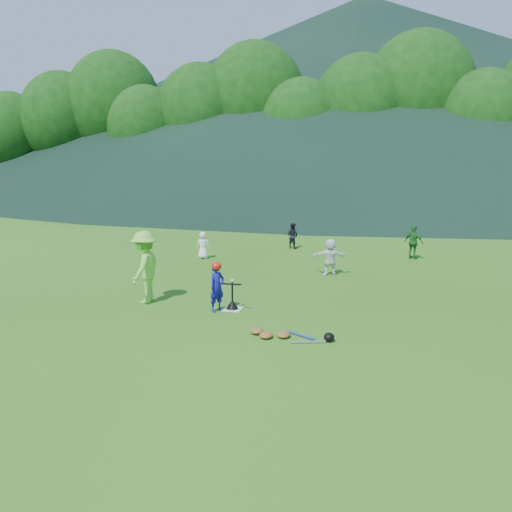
{
  "coord_description": "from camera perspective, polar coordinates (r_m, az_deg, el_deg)",
  "views": [
    {
      "loc": [
        3.4,
        -11.51,
        3.62
      ],
      "look_at": [
        0.0,
        2.5,
        0.9
      ],
      "focal_mm": 35.0,
      "sensor_mm": 36.0,
      "label": 1
    }
  ],
  "objects": [
    {
      "name": "distant_hills",
      "position": [
        94.66,
        7.19,
        17.51
      ],
      "size": [
        155.0,
        140.0,
        32.0
      ],
      "color": "black",
      "rests_on": "ground"
    },
    {
      "name": "fielder_b",
      "position": [
        21.23,
        4.19,
        2.33
      ],
      "size": [
        0.65,
        0.59,
        1.09
      ],
      "primitive_type": "imported",
      "rotation": [
        0.0,
        0.0,
        2.73
      ],
      "color": "black",
      "rests_on": "ground"
    },
    {
      "name": "fielder_d",
      "position": [
        16.31,
        8.47,
        -0.11
      ],
      "size": [
        1.16,
        0.64,
        1.2
      ],
      "primitive_type": "imported",
      "rotation": [
        0.0,
        0.0,
        3.42
      ],
      "color": "white",
      "rests_on": "ground"
    },
    {
      "name": "tree_line",
      "position": [
        45.68,
        9.97,
        16.3
      ],
      "size": [
        70.04,
        11.4,
        14.82
      ],
      "color": "#382314",
      "rests_on": "ground"
    },
    {
      "name": "equipment_pile",
      "position": [
        10.59,
        3.16,
        -8.96
      ],
      "size": [
        1.8,
        0.68,
        0.19
      ],
      "color": "olive",
      "rests_on": "ground"
    },
    {
      "name": "batting_tee",
      "position": [
        12.5,
        -2.72,
        -5.55
      ],
      "size": [
        0.3,
        0.3,
        0.68
      ],
      "color": "black",
      "rests_on": "home_plate"
    },
    {
      "name": "fielder_c",
      "position": [
        19.72,
        17.57,
        1.5
      ],
      "size": [
        0.8,
        0.65,
        1.28
      ],
      "primitive_type": "imported",
      "rotation": [
        0.0,
        0.0,
        2.61
      ],
      "color": "#1F6824",
      "rests_on": "ground"
    },
    {
      "name": "batter_gear",
      "position": [
        12.13,
        -4.41,
        -1.34
      ],
      "size": [
        0.73,
        0.26,
        0.58
      ],
      "color": "red",
      "rests_on": "ground"
    },
    {
      "name": "outfield_fence",
      "position": [
        39.76,
        8.75,
        6.36
      ],
      "size": [
        70.07,
        0.08,
        1.33
      ],
      "color": "gray",
      "rests_on": "ground"
    },
    {
      "name": "home_plate",
      "position": [
        12.53,
        -2.71,
        -6.07
      ],
      "size": [
        0.45,
        0.45,
        0.02
      ],
      "primitive_type": "cube",
      "color": "silver",
      "rests_on": "ground"
    },
    {
      "name": "fielder_a",
      "position": [
        19.01,
        -6.08,
        1.22
      ],
      "size": [
        0.55,
        0.41,
        1.03
      ],
      "primitive_type": "imported",
      "rotation": [
        0.0,
        0.0,
        3.31
      ],
      "color": "white",
      "rests_on": "ground"
    },
    {
      "name": "adult_coach",
      "position": [
        13.27,
        -12.58,
        -1.22
      ],
      "size": [
        0.74,
        1.24,
        1.88
      ],
      "primitive_type": "imported",
      "rotation": [
        0.0,
        0.0,
        -1.53
      ],
      "color": "#80E343",
      "rests_on": "ground"
    },
    {
      "name": "ground",
      "position": [
        12.54,
        -2.71,
        -6.11
      ],
      "size": [
        120.0,
        120.0,
        0.0
      ],
      "primitive_type": "plane",
      "color": "#2D6116",
      "rests_on": "ground"
    },
    {
      "name": "batter_child",
      "position": [
        12.25,
        -4.49,
        -3.59
      ],
      "size": [
        0.47,
        0.53,
        1.22
      ],
      "primitive_type": "imported",
      "rotation": [
        0.0,
        0.0,
        1.06
      ],
      "color": "#15148D",
      "rests_on": "ground"
    },
    {
      "name": "baseball",
      "position": [
        12.34,
        -2.74,
        -2.83
      ],
      "size": [
        0.08,
        0.08,
        0.08
      ],
      "primitive_type": "sphere",
      "color": "white",
      "rests_on": "batting_tee"
    }
  ]
}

